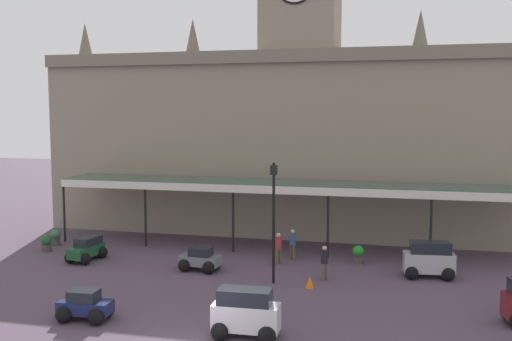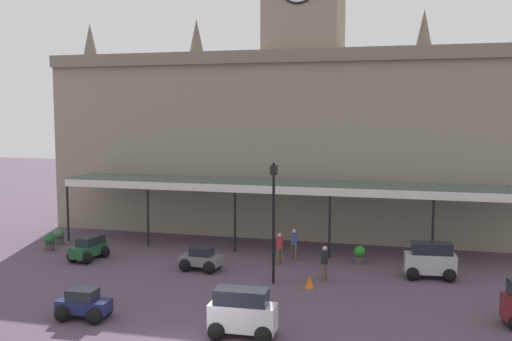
{
  "view_description": "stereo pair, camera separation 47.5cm",
  "coord_description": "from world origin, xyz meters",
  "px_view_note": "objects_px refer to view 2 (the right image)",
  "views": [
    {
      "loc": [
        6.4,
        -17.49,
        8.04
      ],
      "look_at": [
        0.0,
        8.46,
        5.33
      ],
      "focal_mm": 40.56,
      "sensor_mm": 36.0,
      "label": 1
    },
    {
      "loc": [
        6.86,
        -17.37,
        8.04
      ],
      "look_at": [
        0.0,
        8.46,
        5.33
      ],
      "focal_mm": 40.56,
      "sensor_mm": 36.0,
      "label": 2
    }
  ],
  "objects_px": {
    "car_white_van": "(242,315)",
    "planter_forecourt_centre": "(59,236)",
    "pedestrian_beside_cars": "(280,247)",
    "planter_near_kerb": "(50,242)",
    "pedestrian_crossing_forecourt": "(294,243)",
    "car_green_estate": "(89,249)",
    "pedestrian_near_entrance": "(325,262)",
    "victorian_lamppost": "(274,210)",
    "car_navy_sedan": "(84,306)",
    "car_grey_sedan": "(201,261)",
    "traffic_cone": "(309,282)",
    "planter_by_canopy": "(359,255)",
    "car_silver_van": "(430,262)"
  },
  "relations": [
    {
      "from": "car_grey_sedan",
      "to": "pedestrian_crossing_forecourt",
      "type": "bearing_deg",
      "value": 38.36
    },
    {
      "from": "car_grey_sedan",
      "to": "planter_forecourt_centre",
      "type": "relative_size",
      "value": 2.21
    },
    {
      "from": "victorian_lamppost",
      "to": "planter_by_canopy",
      "type": "relative_size",
      "value": 5.96
    },
    {
      "from": "car_white_van",
      "to": "planter_forecourt_centre",
      "type": "bearing_deg",
      "value": 143.24
    },
    {
      "from": "car_green_estate",
      "to": "pedestrian_near_entrance",
      "type": "distance_m",
      "value": 13.02
    },
    {
      "from": "car_green_estate",
      "to": "pedestrian_beside_cars",
      "type": "xyz_separation_m",
      "value": [
        10.27,
        1.76,
        0.34
      ]
    },
    {
      "from": "pedestrian_beside_cars",
      "to": "pedestrian_near_entrance",
      "type": "xyz_separation_m",
      "value": [
        2.73,
        -2.35,
        0.0
      ]
    },
    {
      "from": "car_silver_van",
      "to": "planter_by_canopy",
      "type": "bearing_deg",
      "value": 152.01
    },
    {
      "from": "car_silver_van",
      "to": "pedestrian_near_entrance",
      "type": "relative_size",
      "value": 1.48
    },
    {
      "from": "car_grey_sedan",
      "to": "pedestrian_crossing_forecourt",
      "type": "relative_size",
      "value": 1.27
    },
    {
      "from": "planter_forecourt_centre",
      "to": "pedestrian_beside_cars",
      "type": "bearing_deg",
      "value": -4.25
    },
    {
      "from": "pedestrian_beside_cars",
      "to": "pedestrian_crossing_forecourt",
      "type": "relative_size",
      "value": 1.0
    },
    {
      "from": "traffic_cone",
      "to": "planter_forecourt_centre",
      "type": "xyz_separation_m",
      "value": [
        -16.24,
        4.78,
        0.2
      ]
    },
    {
      "from": "car_grey_sedan",
      "to": "planter_near_kerb",
      "type": "bearing_deg",
      "value": 170.17
    },
    {
      "from": "car_navy_sedan",
      "to": "traffic_cone",
      "type": "distance_m",
      "value": 9.99
    },
    {
      "from": "pedestrian_near_entrance",
      "to": "planter_forecourt_centre",
      "type": "relative_size",
      "value": 1.74
    },
    {
      "from": "pedestrian_beside_cars",
      "to": "pedestrian_near_entrance",
      "type": "bearing_deg",
      "value": -40.68
    },
    {
      "from": "planter_forecourt_centre",
      "to": "planter_by_canopy",
      "type": "bearing_deg",
      "value": 0.43
    },
    {
      "from": "pedestrian_beside_cars",
      "to": "planter_near_kerb",
      "type": "xyz_separation_m",
      "value": [
        -13.63,
        -0.45,
        -0.42
      ]
    },
    {
      "from": "pedestrian_crossing_forecourt",
      "to": "car_green_estate",
      "type": "bearing_deg",
      "value": -165.14
    },
    {
      "from": "car_grey_sedan",
      "to": "pedestrian_crossing_forecourt",
      "type": "distance_m",
      "value": 5.34
    },
    {
      "from": "pedestrian_near_entrance",
      "to": "planter_forecourt_centre",
      "type": "height_order",
      "value": "pedestrian_near_entrance"
    },
    {
      "from": "car_navy_sedan",
      "to": "traffic_cone",
      "type": "bearing_deg",
      "value": 38.25
    },
    {
      "from": "planter_by_canopy",
      "to": "car_navy_sedan",
      "type": "bearing_deg",
      "value": -131.15
    },
    {
      "from": "planter_near_kerb",
      "to": "planter_forecourt_centre",
      "type": "xyz_separation_m",
      "value": [
        -0.37,
        1.49,
        0.0
      ]
    },
    {
      "from": "pedestrian_beside_cars",
      "to": "pedestrian_near_entrance",
      "type": "relative_size",
      "value": 1.0
    },
    {
      "from": "traffic_cone",
      "to": "planter_near_kerb",
      "type": "bearing_deg",
      "value": 168.3
    },
    {
      "from": "car_navy_sedan",
      "to": "pedestrian_beside_cars",
      "type": "xyz_separation_m",
      "value": [
        5.6,
        9.92,
        0.41
      ]
    },
    {
      "from": "planter_by_canopy",
      "to": "planter_near_kerb",
      "type": "height_order",
      "value": "same"
    },
    {
      "from": "car_navy_sedan",
      "to": "planter_by_canopy",
      "type": "relative_size",
      "value": 2.18
    },
    {
      "from": "victorian_lamppost",
      "to": "traffic_cone",
      "type": "height_order",
      "value": "victorian_lamppost"
    },
    {
      "from": "planter_forecourt_centre",
      "to": "victorian_lamppost",
      "type": "bearing_deg",
      "value": -17.15
    },
    {
      "from": "car_green_estate",
      "to": "victorian_lamppost",
      "type": "height_order",
      "value": "victorian_lamppost"
    },
    {
      "from": "car_navy_sedan",
      "to": "pedestrian_near_entrance",
      "type": "bearing_deg",
      "value": 42.24
    },
    {
      "from": "car_green_estate",
      "to": "car_white_van",
      "type": "bearing_deg",
      "value": -36.74
    },
    {
      "from": "car_grey_sedan",
      "to": "pedestrian_beside_cars",
      "type": "distance_m",
      "value": 4.24
    },
    {
      "from": "car_navy_sedan",
      "to": "car_silver_van",
      "type": "bearing_deg",
      "value": 34.85
    },
    {
      "from": "car_silver_van",
      "to": "planter_near_kerb",
      "type": "bearing_deg",
      "value": 179.32
    },
    {
      "from": "pedestrian_near_entrance",
      "to": "victorian_lamppost",
      "type": "distance_m",
      "value": 3.6
    },
    {
      "from": "car_green_estate",
      "to": "car_grey_sedan",
      "type": "bearing_deg",
      "value": -3.69
    },
    {
      "from": "car_navy_sedan",
      "to": "pedestrian_near_entrance",
      "type": "xyz_separation_m",
      "value": [
        8.33,
        7.57,
        0.41
      ]
    },
    {
      "from": "car_silver_van",
      "to": "car_green_estate",
      "type": "relative_size",
      "value": 1.06
    },
    {
      "from": "car_silver_van",
      "to": "car_green_estate",
      "type": "bearing_deg",
      "value": -176.64
    },
    {
      "from": "planter_near_kerb",
      "to": "pedestrian_crossing_forecourt",
      "type": "bearing_deg",
      "value": 6.3
    },
    {
      "from": "pedestrian_beside_cars",
      "to": "traffic_cone",
      "type": "xyz_separation_m",
      "value": [
        2.24,
        -3.74,
        -0.62
      ]
    },
    {
      "from": "car_silver_van",
      "to": "car_green_estate",
      "type": "height_order",
      "value": "car_silver_van"
    },
    {
      "from": "victorian_lamppost",
      "to": "car_white_van",
      "type": "bearing_deg",
      "value": -86.4
    },
    {
      "from": "car_navy_sedan",
      "to": "victorian_lamppost",
      "type": "xyz_separation_m",
      "value": [
        6.07,
        6.49,
        2.99
      ]
    },
    {
      "from": "car_grey_sedan",
      "to": "pedestrian_beside_cars",
      "type": "bearing_deg",
      "value": 31.15
    },
    {
      "from": "car_navy_sedan",
      "to": "car_green_estate",
      "type": "relative_size",
      "value": 0.9
    }
  ]
}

